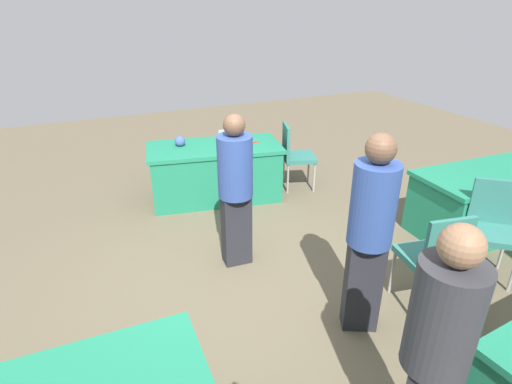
{
  "coord_description": "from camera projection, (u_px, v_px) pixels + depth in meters",
  "views": [
    {
      "loc": [
        1.27,
        2.92,
        2.51
      ],
      "look_at": [
        -0.15,
        -0.24,
        0.9
      ],
      "focal_mm": 28.99,
      "sensor_mm": 36.0,
      "label": 1
    }
  ],
  "objects": [
    {
      "name": "yarn_ball",
      "position": [
        180.0,
        141.0,
        5.45
      ],
      "size": [
        0.14,
        0.14,
        0.14
      ],
      "primitive_type": "sphere",
      "color": "#3F5999",
      "rests_on": "table_foreground"
    },
    {
      "name": "table_foreground",
      "position": [
        215.0,
        172.0,
        5.65
      ],
      "size": [
        1.89,
        1.15,
        0.75
      ],
      "rotation": [
        0.0,
        0.0,
        -0.19
      ],
      "color": "#1E7A56",
      "rests_on": "ground"
    },
    {
      "name": "table_mid_right",
      "position": [
        485.0,
        202.0,
        4.8
      ],
      "size": [
        1.71,
        0.9,
        0.75
      ],
      "rotation": [
        0.0,
        0.0,
        -0.04
      ],
      "color": "#1E7A56",
      "rests_on": "ground"
    },
    {
      "name": "person_attendee_browsing",
      "position": [
        236.0,
        185.0,
        4.01
      ],
      "size": [
        0.36,
        0.36,
        1.58
      ],
      "rotation": [
        0.0,
        0.0,
        3.08
      ],
      "color": "#26262D",
      "rests_on": "ground"
    },
    {
      "name": "person_attendee_standing",
      "position": [
        370.0,
        228.0,
        3.13
      ],
      "size": [
        0.46,
        0.46,
        1.69
      ],
      "rotation": [
        0.0,
        0.0,
        5.82
      ],
      "color": "#26262D",
      "rests_on": "ground"
    },
    {
      "name": "chair_tucked_right",
      "position": [
        493.0,
        224.0,
        3.97
      ],
      "size": [
        0.62,
        0.62,
        0.96
      ],
      "rotation": [
        0.0,
        0.0,
        -0.68
      ],
      "color": "#9E9993",
      "rests_on": "ground"
    },
    {
      "name": "ground_plane",
      "position": [
        252.0,
        289.0,
        3.95
      ],
      "size": [
        14.4,
        14.4,
        0.0
      ],
      "primitive_type": "plane",
      "color": "brown"
    },
    {
      "name": "scissors_red",
      "position": [
        253.0,
        142.0,
        5.61
      ],
      "size": [
        0.18,
        0.07,
        0.01
      ],
      "primitive_type": "cube",
      "rotation": [
        0.0,
        0.0,
        2.97
      ],
      "color": "red",
      "rests_on": "table_foreground"
    },
    {
      "name": "laptop_silver",
      "position": [
        232.0,
        142.0,
        5.5
      ],
      "size": [
        0.32,
        0.29,
        0.21
      ],
      "rotation": [
        0.0,
        0.0,
        0.0
      ],
      "color": "silver",
      "rests_on": "table_foreground"
    },
    {
      "name": "person_presenter",
      "position": [
        436.0,
        347.0,
        2.12
      ],
      "size": [
        0.47,
        0.47,
        1.61
      ],
      "rotation": [
        0.0,
        0.0,
        0.58
      ],
      "color": "#26262D",
      "rests_on": "ground"
    },
    {
      "name": "chair_by_pillar",
      "position": [
        434.0,
        255.0,
        3.48
      ],
      "size": [
        0.51,
        0.51,
        0.97
      ],
      "rotation": [
        0.0,
        0.0,
        2.97
      ],
      "color": "#9E9993",
      "rests_on": "ground"
    },
    {
      "name": "chair_near_front",
      "position": [
        294.0,
        153.0,
        5.88
      ],
      "size": [
        0.56,
        0.56,
        0.94
      ],
      "rotation": [
        0.0,
        0.0,
        1.25
      ],
      "color": "#9E9993",
      "rests_on": "ground"
    }
  ]
}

